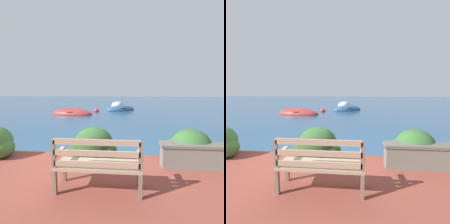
% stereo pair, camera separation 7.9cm
% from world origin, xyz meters
% --- Properties ---
extents(ground_plane, '(80.00, 80.00, 0.00)m').
position_xyz_m(ground_plane, '(0.00, 0.00, 0.00)').
color(ground_plane, navy).
extents(park_bench, '(1.42, 0.48, 0.93)m').
position_xyz_m(park_bench, '(0.49, -1.66, 0.70)').
color(park_bench, brown).
rests_on(park_bench, patio_terrace).
extents(stone_wall, '(1.63, 0.39, 0.53)m').
position_xyz_m(stone_wall, '(2.47, -0.61, 0.49)').
color(stone_wall, '#666056').
rests_on(stone_wall, patio_terrace).
extents(hedge_clump_left, '(1.16, 0.84, 0.79)m').
position_xyz_m(hedge_clump_left, '(0.14, -0.40, 0.56)').
color(hedge_clump_left, '#284C23').
rests_on(hedge_clump_left, patio_terrace).
extents(hedge_clump_centre, '(1.13, 0.81, 0.77)m').
position_xyz_m(hedge_clump_centre, '(2.39, -0.29, 0.55)').
color(hedge_clump_centre, '#2D5628').
rests_on(hedge_clump_centre, patio_terrace).
extents(rowboat_nearest, '(3.22, 1.58, 0.77)m').
position_xyz_m(rowboat_nearest, '(-3.24, 8.26, 0.07)').
color(rowboat_nearest, '#9E2D28').
rests_on(rowboat_nearest, ground_plane).
extents(rowboat_mid, '(2.73, 2.09, 0.87)m').
position_xyz_m(rowboat_mid, '(0.30, 10.87, 0.07)').
color(rowboat_mid, '#2D517A').
rests_on(rowboat_mid, ground_plane).
extents(rowboat_far, '(1.52, 2.63, 0.86)m').
position_xyz_m(rowboat_far, '(-0.30, 15.41, 0.07)').
color(rowboat_far, silver).
rests_on(rowboat_far, ground_plane).
extents(mooring_buoy, '(0.46, 0.46, 0.42)m').
position_xyz_m(mooring_buoy, '(-1.75, 10.09, 0.07)').
color(mooring_buoy, red).
rests_on(mooring_buoy, ground_plane).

